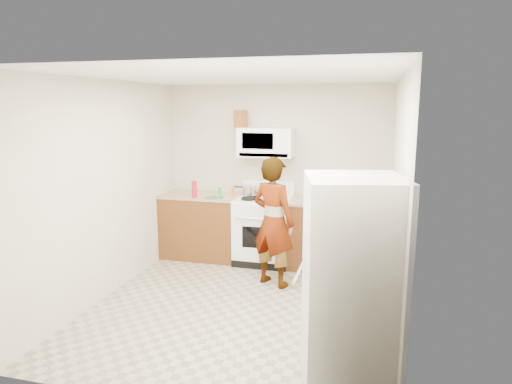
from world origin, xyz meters
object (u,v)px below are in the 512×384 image
(gas_range, at_px, (264,229))
(person, at_px, (273,222))
(fridge, at_px, (351,287))
(kettle, at_px, (331,193))
(saucepan, at_px, (250,190))
(microwave, at_px, (266,142))

(gas_range, distance_m, person, 0.90)
(fridge, relative_size, kettle, 8.73)
(fridge, bearing_deg, kettle, 85.84)
(person, xyz_separation_m, kettle, (0.61, 0.89, 0.23))
(gas_range, height_order, saucepan, gas_range)
(fridge, bearing_deg, microwave, 102.61)
(kettle, bearing_deg, fridge, -70.31)
(fridge, xyz_separation_m, saucepan, (-1.57, 2.80, 0.17))
(gas_range, bearing_deg, person, -68.44)
(saucepan, bearing_deg, gas_range, -20.83)
(person, relative_size, saucepan, 7.02)
(gas_range, distance_m, kettle, 1.08)
(kettle, relative_size, saucepan, 0.85)
(saucepan, bearing_deg, person, -58.39)
(gas_range, relative_size, person, 0.70)
(person, distance_m, kettle, 1.10)
(kettle, bearing_deg, saucepan, -167.78)
(fridge, distance_m, saucepan, 3.22)
(microwave, bearing_deg, gas_range, -90.00)
(fridge, height_order, saucepan, fridge)
(gas_range, xyz_separation_m, fridge, (1.35, -2.72, 0.36))
(gas_range, relative_size, kettle, 5.80)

